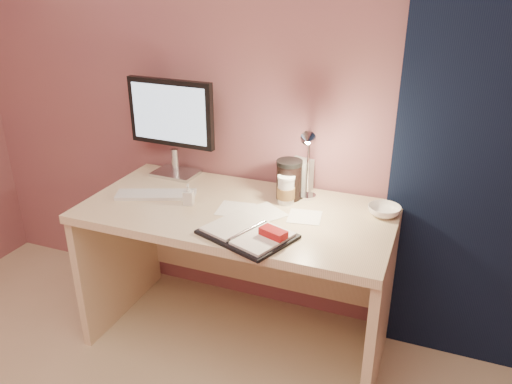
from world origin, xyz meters
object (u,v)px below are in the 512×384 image
(desk, at_px, (244,245))
(dark_jar, at_px, (289,181))
(keyboard, at_px, (156,195))
(product_box, at_px, (300,175))
(bowl, at_px, (384,211))
(desk_lamp, at_px, (299,158))
(lotion_bottle, at_px, (188,195))
(monitor, at_px, (172,119))
(coffee_cup, at_px, (286,191))
(planner, at_px, (249,233))

(desk, relative_size, dark_jar, 8.37)
(keyboard, xyz_separation_m, product_box, (0.62, 0.32, 0.07))
(bowl, height_order, desk_lamp, desk_lamp)
(desk, height_order, desk_lamp, desk_lamp)
(bowl, height_order, lotion_bottle, lotion_bottle)
(monitor, xyz_separation_m, lotion_bottle, (0.24, -0.30, -0.25))
(desk, xyz_separation_m, desk_lamp, (0.24, 0.07, 0.45))
(lotion_bottle, distance_m, product_box, 0.55)
(coffee_cup, bearing_deg, desk, -161.46)
(coffee_cup, xyz_separation_m, lotion_bottle, (-0.41, -0.18, -0.01))
(bowl, relative_size, product_box, 0.91)
(monitor, bearing_deg, planner, -35.41)
(bowl, xyz_separation_m, lotion_bottle, (-0.85, -0.21, 0.03))
(keyboard, distance_m, product_box, 0.70)
(dark_jar, bearing_deg, lotion_bottle, -149.67)
(keyboard, relative_size, desk_lamp, 1.03)
(lotion_bottle, bearing_deg, dark_jar, 30.33)
(planner, xyz_separation_m, bowl, (0.48, 0.39, 0.01))
(lotion_bottle, height_order, desk_lamp, desk_lamp)
(desk, relative_size, monitor, 2.79)
(desk_lamp, bearing_deg, dark_jar, 125.44)
(desk, bearing_deg, lotion_bottle, -153.06)
(desk, relative_size, coffee_cup, 10.43)
(dark_jar, bearing_deg, planner, -94.35)
(desk, bearing_deg, coffee_cup, 18.54)
(product_box, bearing_deg, coffee_cup, -78.99)
(desk, distance_m, coffee_cup, 0.35)
(monitor, distance_m, desk_lamp, 0.72)
(dark_jar, height_order, desk_lamp, desk_lamp)
(keyboard, distance_m, dark_jar, 0.64)
(bowl, xyz_separation_m, desk_lamp, (-0.39, -0.03, 0.21))
(bowl, bearing_deg, lotion_bottle, -166.21)
(desk, xyz_separation_m, coffee_cup, (0.19, 0.06, 0.29))
(lotion_bottle, bearing_deg, bowl, 13.79)
(desk, xyz_separation_m, keyboard, (-0.41, -0.09, 0.23))
(coffee_cup, relative_size, bowl, 0.94)
(desk, bearing_deg, keyboard, -168.15)
(keyboard, xyz_separation_m, coffee_cup, (0.60, 0.15, 0.06))
(bowl, relative_size, dark_jar, 0.85)
(monitor, bearing_deg, product_box, 6.56)
(planner, relative_size, bowl, 2.96)
(desk, relative_size, product_box, 8.93)
(desk_lamp, bearing_deg, lotion_bottle, -170.93)
(bowl, height_order, dark_jar, dark_jar)
(monitor, bearing_deg, dark_jar, -3.13)
(monitor, distance_m, planner, 0.83)
(product_box, xyz_separation_m, desk_lamp, (0.04, -0.16, 0.15))
(planner, distance_m, desk_lamp, 0.43)
(planner, relative_size, lotion_bottle, 4.25)
(desk, xyz_separation_m, dark_jar, (0.18, 0.12, 0.31))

